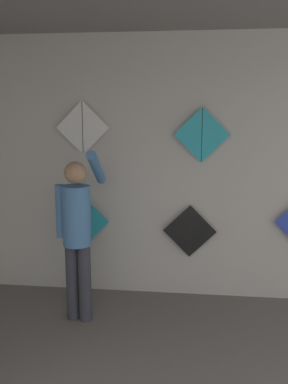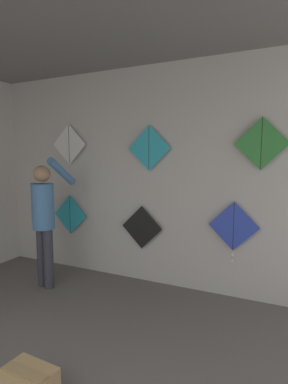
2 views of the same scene
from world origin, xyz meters
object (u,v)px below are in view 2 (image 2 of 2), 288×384
kite_0 (70,215)px  kite_4 (149,148)px  shopkeeper (44,215)px  kite_3 (69,144)px  kite_2 (233,228)px  kite_1 (142,227)px  kite_5 (261,144)px

kite_0 → kite_4: (1.27, 0.00, 0.96)m
shopkeeper → kite_3: size_ratio=2.90×
shopkeeper → kite_0: shopkeeper is taller
kite_0 → kite_2: (2.33, -0.00, 0.03)m
shopkeeper → kite_0: size_ratio=2.90×
kite_1 → kite_3: bearing=180.0°
shopkeeper → kite_4: 1.57m
kite_2 → kite_4: size_ratio=1.24×
kite_1 → kite_2: kite_2 is taller
kite_0 → kite_2: 2.33m
kite_1 → kite_2: size_ratio=0.81×
kite_1 → kite_5: bearing=0.0°
shopkeeper → kite_1: bearing=41.4°
kite_1 → kite_3: (-1.15, 0.00, 1.10)m
kite_4 → shopkeeper: bearing=-151.0°
shopkeeper → kite_2: size_ratio=2.33×
kite_0 → kite_5: (2.59, 0.00, 0.99)m
kite_3 → kite_4: size_ratio=1.00×
shopkeeper → kite_3: kite_3 is taller
kite_4 → kite_5: (1.32, 0.00, 0.03)m
kite_3 → kite_4: kite_3 is taller
shopkeeper → kite_2: 2.31m
kite_5 → kite_4: bearing=180.0°
kite_0 → kite_1: (1.17, 0.00, -0.07)m
kite_0 → kite_3: bearing=0.0°
kite_5 → shopkeeper: bearing=-165.5°
kite_0 → kite_5: kite_5 is taller
kite_2 → kite_3: 2.51m
kite_4 → kite_3: bearing=180.0°
kite_2 → kite_4: kite_4 is taller
shopkeeper → kite_2: shopkeeper is taller
shopkeeper → kite_3: (-0.09, 0.64, 0.90)m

